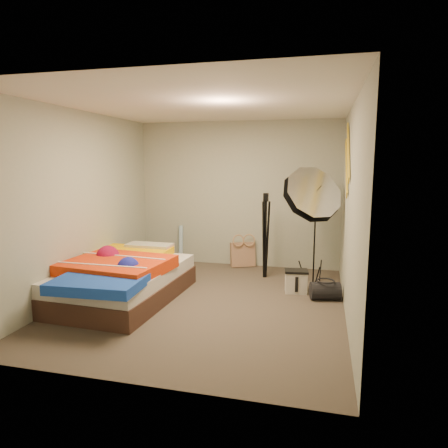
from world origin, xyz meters
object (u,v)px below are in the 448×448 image
(tote_bag, at_px, (243,254))
(bed, at_px, (121,278))
(duffel_bag, at_px, (325,291))
(camera_tripod, at_px, (265,230))
(photo_umbrella, at_px, (310,196))
(camera_case, at_px, (296,282))
(wrapping_roll, at_px, (181,244))

(tote_bag, bearing_deg, bed, -145.85)
(duffel_bag, height_order, camera_tripod, camera_tripod)
(photo_umbrella, xyz_separation_m, camera_tripod, (-0.68, 0.24, -0.56))
(photo_umbrella, height_order, camera_tripod, photo_umbrella)
(camera_case, xyz_separation_m, camera_tripod, (-0.53, 0.64, 0.62))
(wrapping_roll, xyz_separation_m, camera_tripod, (1.61, -0.57, 0.43))
(wrapping_roll, relative_size, camera_case, 2.27)
(wrapping_roll, height_order, duffel_bag, wrapping_roll)
(bed, relative_size, photo_umbrella, 1.19)
(tote_bag, relative_size, photo_umbrella, 0.23)
(photo_umbrella, bearing_deg, wrapping_roll, 160.62)
(wrapping_roll, relative_size, bed, 0.31)
(bed, bearing_deg, tote_bag, 58.40)
(wrapping_roll, distance_m, photo_umbrella, 2.63)
(camera_case, bearing_deg, bed, -167.97)
(duffel_bag, distance_m, photo_umbrella, 1.37)
(wrapping_roll, bearing_deg, bed, -92.96)
(wrapping_roll, xyz_separation_m, camera_case, (2.15, -1.21, -0.19))
(tote_bag, xyz_separation_m, duffel_bag, (1.40, -1.41, -0.09))
(bed, bearing_deg, photo_umbrella, 27.08)
(duffel_bag, distance_m, bed, 2.73)
(bed, distance_m, photo_umbrella, 2.89)
(bed, height_order, photo_umbrella, photo_umbrella)
(tote_bag, xyz_separation_m, camera_case, (1.00, -1.21, -0.06))
(tote_bag, relative_size, camera_tripod, 0.32)
(tote_bag, bearing_deg, camera_tripod, -74.63)
(wrapping_roll, distance_m, bed, 2.04)
(camera_case, bearing_deg, photo_umbrella, 61.52)
(tote_bag, distance_m, wrapping_roll, 1.15)
(photo_umbrella, bearing_deg, bed, -152.92)
(camera_tripod, bearing_deg, camera_case, -50.24)
(photo_umbrella, distance_m, camera_tripod, 0.91)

